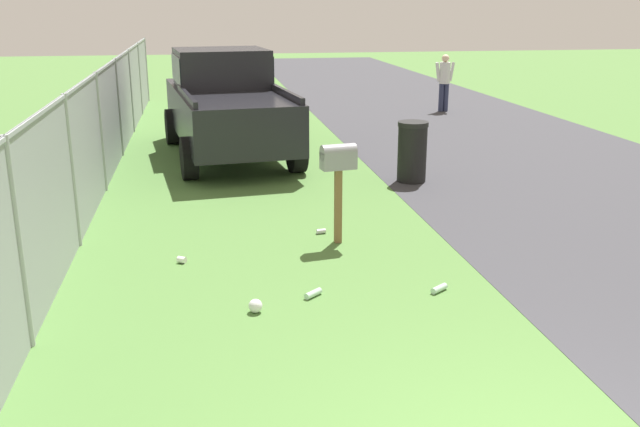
% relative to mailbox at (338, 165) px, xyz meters
% --- Properties ---
extents(road_asphalt, '(60.00, 6.42, 0.01)m').
position_rel_mailbox_xyz_m(road_asphalt, '(0.76, -4.61, -1.02)').
color(road_asphalt, '#38383D').
rests_on(road_asphalt, ground).
extents(mailbox, '(0.27, 0.47, 1.30)m').
position_rel_mailbox_xyz_m(mailbox, '(0.00, 0.00, 0.00)').
color(mailbox, brown).
rests_on(mailbox, ground).
extents(pickup_truck, '(5.32, 2.68, 2.09)m').
position_rel_mailbox_xyz_m(pickup_truck, '(5.72, 1.18, 0.08)').
color(pickup_truck, black).
rests_on(pickup_truck, ground).
extents(trash_bin, '(0.52, 0.52, 1.05)m').
position_rel_mailbox_xyz_m(trash_bin, '(2.95, -1.88, -0.50)').
color(trash_bin, black).
rests_on(trash_bin, ground).
extents(pedestrian, '(0.30, 0.57, 1.59)m').
position_rel_mailbox_xyz_m(pedestrian, '(10.64, -5.13, -0.11)').
color(pedestrian, '#2D3351').
rests_on(pedestrian, ground).
extents(fence_section, '(19.53, 0.07, 1.94)m').
position_rel_mailbox_xyz_m(fence_section, '(4.61, 3.30, 0.02)').
color(fence_section, '#9EA3A8').
rests_on(fence_section, ground).
extents(litter_bottle_near_hydrant, '(0.19, 0.22, 0.07)m').
position_rel_mailbox_xyz_m(litter_bottle_near_hydrant, '(-1.78, -0.77, -0.99)').
color(litter_bottle_near_hydrant, '#B2D8BF').
rests_on(litter_bottle_near_hydrant, ground).
extents(litter_cup_midfield_a, '(0.12, 0.13, 0.08)m').
position_rel_mailbox_xyz_m(litter_cup_midfield_a, '(-0.43, 1.99, -0.98)').
color(litter_cup_midfield_a, white).
rests_on(litter_cup_midfield_a, ground).
extents(litter_bottle_by_mailbox, '(0.20, 0.21, 0.07)m').
position_rel_mailbox_xyz_m(litter_bottle_by_mailbox, '(-1.68, 0.60, -0.99)').
color(litter_bottle_by_mailbox, '#B2D8BF').
rests_on(litter_bottle_by_mailbox, ground).
extents(litter_bag_midfield_b, '(0.14, 0.14, 0.14)m').
position_rel_mailbox_xyz_m(litter_bag_midfield_b, '(-1.97, 1.23, -0.95)').
color(litter_bag_midfield_b, silver).
rests_on(litter_bag_midfield_b, ground).
extents(litter_can_far_scatter, '(0.08, 0.13, 0.07)m').
position_rel_mailbox_xyz_m(litter_can_far_scatter, '(0.38, 0.16, -0.99)').
color(litter_can_far_scatter, silver).
rests_on(litter_can_far_scatter, ground).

